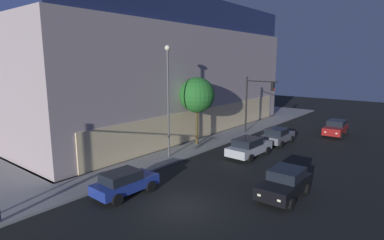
{
  "coord_description": "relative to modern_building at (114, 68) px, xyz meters",
  "views": [
    {
      "loc": [
        -12.15,
        -10.52,
        7.97
      ],
      "look_at": [
        6.81,
        4.73,
        3.42
      ],
      "focal_mm": 29.04,
      "sensor_mm": 36.0,
      "label": 1
    }
  ],
  "objects": [
    {
      "name": "sidewalk_tree",
      "position": [
        -3.45,
        -16.84,
        -2.3
      ],
      "size": [
        3.36,
        3.36,
        6.46
      ],
      "color": "#483C1E",
      "rests_on": "sidewalk_corner"
    },
    {
      "name": "ground_plane",
      "position": [
        -14.3,
        -24.22,
        -7.2
      ],
      "size": [
        120.0,
        120.0,
        0.0
      ],
      "primitive_type": "plane",
      "color": "black"
    },
    {
      "name": "car_silver",
      "position": [
        -3.38,
        -22.43,
        -6.37
      ],
      "size": [
        4.82,
        2.27,
        1.62
      ],
      "color": "#B7BABF",
      "rests_on": "ground"
    },
    {
      "name": "traffic_light_far_corner",
      "position": [
        4.45,
        -18.87,
        -2.94
      ],
      "size": [
        0.32,
        3.73,
        6.24
      ],
      "color": "black",
      "rests_on": "sidewalk_corner"
    },
    {
      "name": "car_grey",
      "position": [
        2.16,
        -22.57,
        -6.4
      ],
      "size": [
        4.24,
        2.18,
        1.57
      ],
      "color": "slate",
      "rests_on": "ground"
    },
    {
      "name": "car_blue",
      "position": [
        -15.18,
        -20.39,
        -6.4
      ],
      "size": [
        4.09,
        2.07,
        1.53
      ],
      "color": "navy",
      "rests_on": "ground"
    },
    {
      "name": "car_black",
      "position": [
        -9.31,
        -28.07,
        -6.34
      ],
      "size": [
        4.34,
        2.2,
        1.68
      ],
      "color": "black",
      "rests_on": "ground"
    },
    {
      "name": "car_red",
      "position": [
        9.32,
        -26.18,
        -6.33
      ],
      "size": [
        4.3,
        2.2,
        1.7
      ],
      "color": "maroon",
      "rests_on": "ground"
    },
    {
      "name": "modern_building",
      "position": [
        0.0,
        0.0,
        0.0
      ],
      "size": [
        34.5,
        31.53,
        14.55
      ],
      "color": "#4C4C51",
      "rests_on": "ground"
    },
    {
      "name": "street_lamp_sidewalk",
      "position": [
        -8.08,
        -17.46,
        -1.42
      ],
      "size": [
        0.44,
        0.44,
        9.14
      ],
      "color": "#535353",
      "rests_on": "sidewalk_corner"
    }
  ]
}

